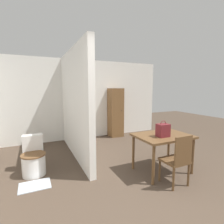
% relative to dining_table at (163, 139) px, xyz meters
% --- Properties ---
extents(wall_back, '(5.68, 0.12, 2.50)m').
position_rel_dining_table_xyz_m(wall_back, '(-0.87, 2.97, 0.61)').
color(wall_back, white).
rests_on(wall_back, ground_plane).
extents(partition_wall, '(0.12, 2.68, 2.50)m').
position_rel_dining_table_xyz_m(partition_wall, '(-1.33, 1.56, 0.61)').
color(partition_wall, white).
rests_on(partition_wall, ground_plane).
extents(dining_table, '(1.03, 0.76, 0.73)m').
position_rel_dining_table_xyz_m(dining_table, '(0.00, 0.00, 0.00)').
color(dining_table, brown).
rests_on(dining_table, ground_plane).
extents(wooden_chair, '(0.39, 0.39, 0.87)m').
position_rel_dining_table_xyz_m(wooden_chair, '(-0.12, -0.50, -0.18)').
color(wooden_chair, brown).
rests_on(wooden_chair, ground_plane).
extents(toilet, '(0.44, 0.59, 0.70)m').
position_rel_dining_table_xyz_m(toilet, '(-2.27, 0.95, -0.36)').
color(toilet, white).
rests_on(toilet, ground_plane).
extents(handbag, '(0.22, 0.17, 0.30)m').
position_rel_dining_table_xyz_m(handbag, '(-0.08, -0.09, 0.21)').
color(handbag, maroon).
rests_on(handbag, dining_table).
extents(wooden_cabinet, '(0.44, 0.43, 1.61)m').
position_rel_dining_table_xyz_m(wooden_cabinet, '(0.29, 2.68, 0.16)').
color(wooden_cabinet, brown).
rests_on(wooden_cabinet, ground_plane).
extents(bath_mat, '(0.50, 0.36, 0.01)m').
position_rel_dining_table_xyz_m(bath_mat, '(-2.27, 0.46, -0.64)').
color(bath_mat, '#B2BCC6').
rests_on(bath_mat, ground_plane).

